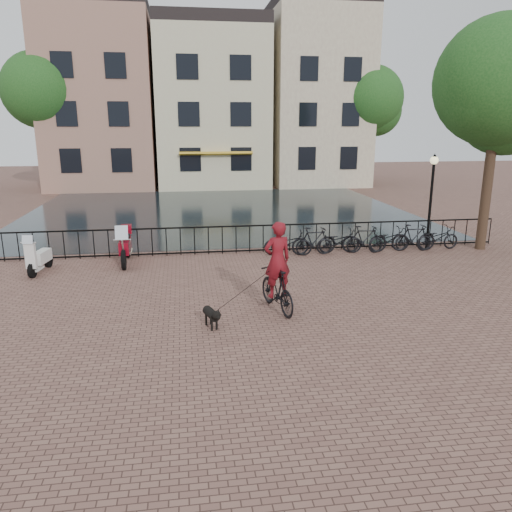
{
  "coord_description": "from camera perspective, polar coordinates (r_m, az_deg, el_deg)",
  "views": [
    {
      "loc": [
        -1.85,
        -9.58,
        4.58
      ],
      "look_at": [
        0.0,
        3.0,
        1.2
      ],
      "focal_mm": 35.0,
      "sensor_mm": 36.0,
      "label": 1
    }
  ],
  "objects": [
    {
      "name": "parked_bike_3",
      "position": [
        18.63,
        12.28,
        1.89
      ],
      "size": [
        1.7,
        0.61,
        1.0
      ],
      "primitive_type": "imported",
      "rotation": [
        0.0,
        0.0,
        1.49
      ],
      "color": "black",
      "rests_on": "ground"
    },
    {
      "name": "tree_far_right",
      "position": [
        39.15,
        12.95,
        17.12
      ],
      "size": [
        4.76,
        4.76,
        8.76
      ],
      "color": "black",
      "rests_on": "ground"
    },
    {
      "name": "parked_bike_1",
      "position": [
        18.06,
        6.62,
        1.73
      ],
      "size": [
        1.7,
        0.61,
        1.0
      ],
      "primitive_type": "imported",
      "rotation": [
        0.0,
        0.0,
        1.66
      ],
      "color": "black",
      "rests_on": "ground"
    },
    {
      "name": "ground",
      "position": [
        10.78,
        2.35,
        -10.27
      ],
      "size": [
        100.0,
        100.0,
        0.0
      ],
      "primitive_type": "plane",
      "color": "brown",
      "rests_on": "ground"
    },
    {
      "name": "motorcycle",
      "position": [
        17.32,
        -14.75,
        1.62
      ],
      "size": [
        0.55,
        2.11,
        1.5
      ],
      "rotation": [
        0.0,
        0.0,
        0.02
      ],
      "color": "maroon",
      "rests_on": "ground"
    },
    {
      "name": "parked_bike_2",
      "position": [
        18.33,
        9.49,
        1.66
      ],
      "size": [
        1.74,
        0.67,
        0.9
      ],
      "primitive_type": "imported",
      "rotation": [
        0.0,
        0.0,
        1.61
      ],
      "color": "black",
      "rests_on": "ground"
    },
    {
      "name": "tree_far_left",
      "position": [
        37.77,
        -23.44,
        16.98
      ],
      "size": [
        5.04,
        5.04,
        9.27
      ],
      "color": "black",
      "rests_on": "ground"
    },
    {
      "name": "tree_near_right",
      "position": [
        20.22,
        26.07,
        17.41
      ],
      "size": [
        4.48,
        4.48,
        8.24
      ],
      "color": "black",
      "rests_on": "ground"
    },
    {
      "name": "railing",
      "position": [
        18.14,
        -2.3,
        1.89
      ],
      "size": [
        20.0,
        0.05,
        1.02
      ],
      "color": "black",
      "rests_on": "ground"
    },
    {
      "name": "canal_house_right",
      "position": [
        40.96,
        6.61,
        17.69
      ],
      "size": [
        7.0,
        9.0,
        13.3
      ],
      "color": "tan",
      "rests_on": "ground"
    },
    {
      "name": "scooter",
      "position": [
        17.13,
        -23.55,
        0.5
      ],
      "size": [
        0.67,
        1.53,
        1.38
      ],
      "rotation": [
        0.0,
        0.0,
        -0.17
      ],
      "color": "silver",
      "rests_on": "ground"
    },
    {
      "name": "canal_house_mid",
      "position": [
        39.67,
        -5.17,
        16.73
      ],
      "size": [
        8.0,
        9.5,
        11.8
      ],
      "color": "beige",
      "rests_on": "ground"
    },
    {
      "name": "canal_house_left",
      "position": [
        40.02,
        -17.22,
        16.86
      ],
      "size": [
        7.5,
        9.0,
        12.8
      ],
      "color": "#996C59",
      "rests_on": "ground"
    },
    {
      "name": "parked_bike_6",
      "position": [
        19.82,
        20.02,
        1.95
      ],
      "size": [
        1.77,
        0.78,
        0.9
      ],
      "primitive_type": "imported",
      "rotation": [
        0.0,
        0.0,
        1.68
      ],
      "color": "black",
      "rests_on": "ground"
    },
    {
      "name": "canal_water",
      "position": [
        27.33,
        -4.38,
        5.19
      ],
      "size": [
        20.0,
        20.0,
        0.0
      ],
      "primitive_type": "plane",
      "color": "black",
      "rests_on": "ground"
    },
    {
      "name": "lamp_post",
      "position": [
        19.54,
        19.47,
        7.58
      ],
      "size": [
        0.3,
        0.3,
        3.45
      ],
      "color": "black",
      "rests_on": "ground"
    },
    {
      "name": "dog",
      "position": [
        11.65,
        -5.14,
        -6.89
      ],
      "size": [
        0.49,
        0.84,
        0.54
      ],
      "rotation": [
        0.0,
        0.0,
        0.31
      ],
      "color": "black",
      "rests_on": "ground"
    },
    {
      "name": "parked_bike_0",
      "position": [
        17.85,
        3.67,
        1.48
      ],
      "size": [
        1.79,
        0.86,
        0.9
      ],
      "primitive_type": "imported",
      "rotation": [
        0.0,
        0.0,
        1.41
      ],
      "color": "black",
      "rests_on": "ground"
    },
    {
      "name": "parked_bike_4",
      "position": [
        18.99,
        14.96,
        1.82
      ],
      "size": [
        1.79,
        0.87,
        0.9
      ],
      "primitive_type": "imported",
      "rotation": [
        0.0,
        0.0,
        1.74
      ],
      "color": "black",
      "rests_on": "ground"
    },
    {
      "name": "cyclist",
      "position": [
        12.4,
        2.44,
        -1.83
      ],
      "size": [
        1.01,
        2.03,
        2.67
      ],
      "rotation": [
        0.0,
        0.0,
        3.38
      ],
      "color": "black",
      "rests_on": "ground"
    },
    {
      "name": "parked_bike_5",
      "position": [
        19.38,
        17.56,
        2.03
      ],
      "size": [
        1.68,
        0.54,
        1.0
      ],
      "primitive_type": "imported",
      "rotation": [
        0.0,
        0.0,
        1.53
      ],
      "color": "black",
      "rests_on": "ground"
    }
  ]
}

